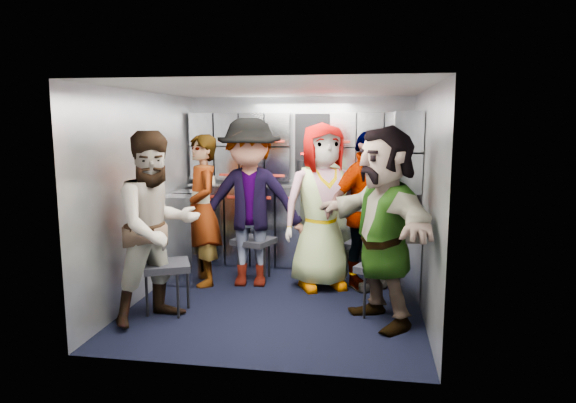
# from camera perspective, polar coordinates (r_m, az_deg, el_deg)

# --- Properties ---
(floor) EXTENTS (3.00, 3.00, 0.00)m
(floor) POSITION_cam_1_polar(r_m,az_deg,el_deg) (5.32, -0.96, -10.84)
(floor) COLOR black
(floor) RESTS_ON ground
(wall_back) EXTENTS (2.80, 0.04, 2.10)m
(wall_back) POSITION_cam_1_polar(r_m,az_deg,el_deg) (6.53, 1.32, 2.33)
(wall_back) COLOR gray
(wall_back) RESTS_ON ground
(wall_left) EXTENTS (0.04, 3.00, 2.10)m
(wall_left) POSITION_cam_1_polar(r_m,az_deg,el_deg) (5.49, -15.55, 0.74)
(wall_left) COLOR gray
(wall_left) RESTS_ON ground
(wall_right) EXTENTS (0.04, 3.00, 2.10)m
(wall_right) POSITION_cam_1_polar(r_m,az_deg,el_deg) (5.01, 14.96, 0.02)
(wall_right) COLOR gray
(wall_right) RESTS_ON ground
(ceiling) EXTENTS (2.80, 3.00, 0.02)m
(ceiling) POSITION_cam_1_polar(r_m,az_deg,el_deg) (5.02, -1.03, 12.35)
(ceiling) COLOR silver
(ceiling) RESTS_ON wall_back
(cart_bank_back) EXTENTS (2.68, 0.38, 0.99)m
(cart_bank_back) POSITION_cam_1_polar(r_m,az_deg,el_deg) (6.42, 1.05, -2.81)
(cart_bank_back) COLOR #979CA6
(cart_bank_back) RESTS_ON ground
(cart_bank_left) EXTENTS (0.38, 0.76, 0.99)m
(cart_bank_left) POSITION_cam_1_polar(r_m,az_deg,el_deg) (6.01, -11.28, -3.79)
(cart_bank_left) COLOR #979CA6
(cart_bank_left) RESTS_ON ground
(counter) EXTENTS (2.68, 0.42, 0.03)m
(counter) POSITION_cam_1_polar(r_m,az_deg,el_deg) (6.33, 1.06, 1.80)
(counter) COLOR #B3B5BA
(counter) RESTS_ON cart_bank_back
(locker_bank_back) EXTENTS (2.68, 0.28, 0.82)m
(locker_bank_back) POSITION_cam_1_polar(r_m,az_deg,el_deg) (6.35, 1.15, 6.13)
(locker_bank_back) COLOR #979CA6
(locker_bank_back) RESTS_ON wall_back
(locker_bank_right) EXTENTS (0.28, 1.00, 0.82)m
(locker_bank_right) POSITION_cam_1_polar(r_m,az_deg,el_deg) (5.65, 12.92, 5.56)
(locker_bank_right) COLOR #979CA6
(locker_bank_right) RESTS_ON wall_right
(right_cabinet) EXTENTS (0.28, 1.20, 1.00)m
(right_cabinet) POSITION_cam_1_polar(r_m,az_deg,el_deg) (5.69, 12.64, -4.49)
(right_cabinet) COLOR #979CA6
(right_cabinet) RESTS_ON ground
(coffee_niche) EXTENTS (0.46, 0.16, 0.84)m
(coffee_niche) POSITION_cam_1_polar(r_m,az_deg,el_deg) (6.39, 2.84, 5.95)
(coffee_niche) COLOR black
(coffee_niche) RESTS_ON wall_back
(red_latch_strip) EXTENTS (2.60, 0.02, 0.03)m
(red_latch_strip) POSITION_cam_1_polar(r_m,az_deg,el_deg) (6.15, 0.80, 0.33)
(red_latch_strip) COLOR maroon
(red_latch_strip) RESTS_ON cart_bank_back
(jump_seat_near_left) EXTENTS (0.53, 0.52, 0.49)m
(jump_seat_near_left) POSITION_cam_1_polar(r_m,az_deg,el_deg) (4.99, -13.31, -7.24)
(jump_seat_near_left) COLOR black
(jump_seat_near_left) RESTS_ON ground
(jump_seat_mid_left) EXTENTS (0.51, 0.50, 0.48)m
(jump_seat_mid_left) POSITION_cam_1_polar(r_m,az_deg,el_deg) (5.87, -3.82, -4.65)
(jump_seat_mid_left) COLOR black
(jump_seat_mid_left) RESTS_ON ground
(jump_seat_center) EXTENTS (0.47, 0.46, 0.46)m
(jump_seat_center) POSITION_cam_1_polar(r_m,az_deg,el_deg) (5.80, 3.94, -5.03)
(jump_seat_center) COLOR black
(jump_seat_center) RESTS_ON ground
(jump_seat_mid_right) EXTENTS (0.49, 0.47, 0.46)m
(jump_seat_mid_right) POSITION_cam_1_polar(r_m,az_deg,el_deg) (5.83, 8.48, -5.01)
(jump_seat_mid_right) COLOR black
(jump_seat_mid_right) RESTS_ON ground
(jump_seat_near_right) EXTENTS (0.52, 0.51, 0.48)m
(jump_seat_near_right) POSITION_cam_1_polar(r_m,az_deg,el_deg) (4.89, 10.34, -7.57)
(jump_seat_near_right) COLOR black
(jump_seat_near_right) RESTS_ON ground
(attendant_standing) EXTENTS (0.66, 0.72, 1.66)m
(attendant_standing) POSITION_cam_1_polar(r_m,az_deg,el_deg) (5.72, -9.49, -0.97)
(attendant_standing) COLOR black
(attendant_standing) RESTS_ON ground
(attendant_arc_a) EXTENTS (1.03, 1.06, 1.72)m
(attendant_arc_a) POSITION_cam_1_polar(r_m,az_deg,el_deg) (4.73, -14.33, -2.83)
(attendant_arc_a) COLOR black
(attendant_arc_a) RESTS_ON ground
(attendant_arc_b) EXTENTS (1.24, 0.79, 1.84)m
(attendant_arc_b) POSITION_cam_1_polar(r_m,az_deg,el_deg) (5.60, -4.28, -0.17)
(attendant_arc_b) COLOR black
(attendant_arc_b) RESTS_ON ground
(attendant_arc_c) EXTENTS (1.03, 0.87, 1.79)m
(attendant_arc_c) POSITION_cam_1_polar(r_m,az_deg,el_deg) (5.52, 3.82, -0.55)
(attendant_arc_c) COLOR black
(attendant_arc_c) RESTS_ON ground
(attendant_arc_d) EXTENTS (1.03, 0.96, 1.70)m
(attendant_arc_d) POSITION_cam_1_polar(r_m,az_deg,el_deg) (5.56, 8.56, -0.99)
(attendant_arc_d) COLOR black
(attendant_arc_d) RESTS_ON ground
(attendant_arc_e) EXTENTS (1.31, 1.67, 1.77)m
(attendant_arc_e) POSITION_cam_1_polar(r_m,az_deg,el_deg) (4.60, 10.54, -2.71)
(attendant_arc_e) COLOR black
(attendant_arc_e) RESTS_ON ground
(bottle_left) EXTENTS (0.06, 0.06, 0.23)m
(bottle_left) POSITION_cam_1_polar(r_m,az_deg,el_deg) (6.42, -5.86, 3.05)
(bottle_left) COLOR white
(bottle_left) RESTS_ON counter
(bottle_mid) EXTENTS (0.06, 0.06, 0.26)m
(bottle_mid) POSITION_cam_1_polar(r_m,az_deg,el_deg) (6.24, 2.62, 3.02)
(bottle_mid) COLOR white
(bottle_mid) RESTS_ON counter
(bottle_right) EXTENTS (0.06, 0.06, 0.26)m
(bottle_right) POSITION_cam_1_polar(r_m,az_deg,el_deg) (6.20, 8.89, 2.90)
(bottle_right) COLOR white
(bottle_right) RESTS_ON counter
(cup_left) EXTENTS (0.07, 0.07, 0.09)m
(cup_left) POSITION_cam_1_polar(r_m,az_deg,el_deg) (6.50, -8.43, 2.43)
(cup_left) COLOR beige
(cup_left) RESTS_ON counter
(cup_right) EXTENTS (0.07, 0.07, 0.09)m
(cup_right) POSITION_cam_1_polar(r_m,az_deg,el_deg) (6.21, 6.10, 2.19)
(cup_right) COLOR beige
(cup_right) RESTS_ON counter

